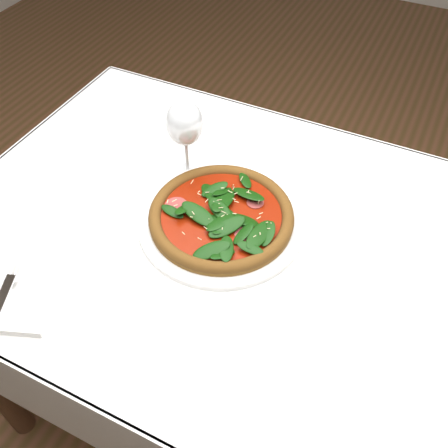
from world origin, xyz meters
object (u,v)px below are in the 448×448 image
at_px(plate, 221,220).
at_px(pizza, 221,214).
at_px(wine_glass, 185,125).
at_px(napkin, 0,311).

xyz_separation_m(plate, pizza, (0.00, -0.00, 0.02)).
xyz_separation_m(pizza, wine_glass, (-0.13, 0.10, 0.10)).
height_order(plate, napkin, same).
bearing_deg(pizza, plate, 90.00).
bearing_deg(wine_glass, napkin, -104.28).
relative_size(pizza, napkin, 1.96).
bearing_deg(wine_glass, plate, -37.44).
distance_m(pizza, wine_glass, 0.19).
bearing_deg(napkin, plate, 55.17).
bearing_deg(wine_glass, pizza, -37.44).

